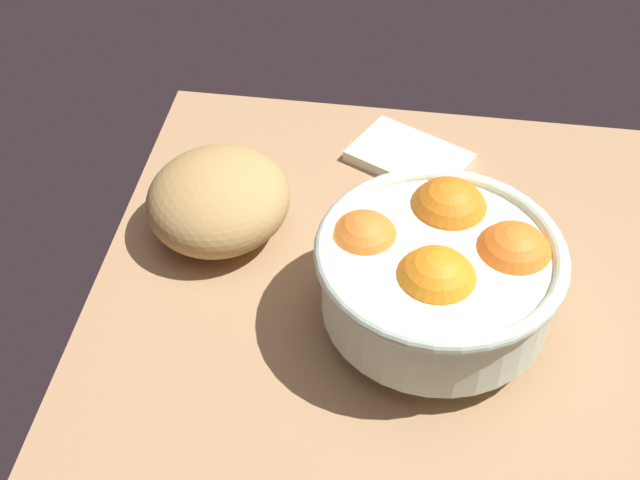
% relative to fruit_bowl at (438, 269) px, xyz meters
% --- Properties ---
extents(ground_plane, '(0.65, 0.62, 0.03)m').
position_rel_fruit_bowl_xyz_m(ground_plane, '(0.03, -0.04, -0.09)').
color(ground_plane, '#A47E56').
extents(fruit_bowl, '(0.24, 0.24, 0.12)m').
position_rel_fruit_bowl_xyz_m(fruit_bowl, '(0.00, 0.00, 0.00)').
color(fruit_bowl, silver).
rests_on(fruit_bowl, ground).
extents(bread_loaf, '(0.20, 0.20, 0.09)m').
position_rel_fruit_bowl_xyz_m(bread_loaf, '(0.24, -0.10, -0.03)').
color(bread_loaf, tan).
rests_on(bread_loaf, ground).
extents(napkin_folded, '(0.16, 0.14, 0.01)m').
position_rel_fruit_bowl_xyz_m(napkin_folded, '(0.04, -0.24, -0.07)').
color(napkin_folded, silver).
rests_on(napkin_folded, ground).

